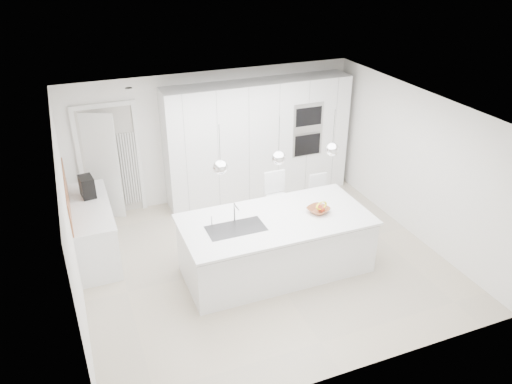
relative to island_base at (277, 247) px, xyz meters
name	(u,v)px	position (x,y,z in m)	size (l,w,h in m)	color
floor	(263,261)	(-0.10, 0.30, -0.43)	(5.50, 5.50, 0.00)	#C3B49A
wall_back	(213,136)	(-0.10, 2.80, 0.82)	(5.50, 5.50, 0.00)	white
wall_left	(70,227)	(-2.85, 0.30, 0.82)	(5.00, 5.00, 0.00)	white
ceiling	(264,111)	(-0.10, 0.30, 2.07)	(5.50, 5.50, 0.00)	white
tall_cabinets	(258,141)	(0.70, 2.50, 0.72)	(3.60, 0.60, 2.30)	white
oven_stack	(308,130)	(1.60, 2.19, 0.92)	(0.62, 0.04, 1.05)	#A5A5A8
doorway_frame	(111,163)	(-2.05, 2.77, 0.59)	(1.11, 0.08, 2.13)	white
hallway_door	(97,167)	(-2.30, 2.72, 0.57)	(0.82, 0.04, 2.00)	white
radiator	(130,169)	(-1.73, 2.76, 0.42)	(0.32, 0.04, 1.40)	white
left_base_cabinets	(94,231)	(-2.55, 1.50, 0.00)	(0.60, 1.80, 0.86)	white
left_worktop	(89,206)	(-2.55, 1.50, 0.45)	(0.62, 1.82, 0.04)	white
oak_backsplash	(67,194)	(-2.84, 1.50, 0.72)	(0.02, 1.80, 0.50)	#A65F34
island_base	(277,247)	(0.00, 0.00, 0.00)	(2.80, 1.20, 0.86)	white
island_worktop	(276,220)	(0.00, 0.05, 0.45)	(2.84, 1.40, 0.04)	white
island_sink	(236,233)	(-0.65, 0.00, 0.39)	(0.84, 0.44, 0.18)	#3F3F42
island_tap	(234,212)	(-0.60, 0.20, 0.62)	(0.02, 0.02, 0.30)	white
pendant_left	(220,167)	(-0.85, 0.00, 1.47)	(0.20, 0.20, 0.20)	white
pendant_mid	(279,158)	(0.00, 0.00, 1.47)	(0.20, 0.20, 0.20)	white
pendant_right	(332,149)	(0.85, 0.00, 1.47)	(0.20, 0.20, 0.20)	white
fruit_bowl	(318,210)	(0.67, -0.02, 0.51)	(0.32, 0.32, 0.08)	#A65F34
espresso_machine	(87,187)	(-2.53, 1.83, 0.64)	(0.20, 0.32, 0.34)	black
bar_stool_left	(277,207)	(0.40, 0.88, 0.16)	(0.39, 0.54, 1.17)	white
bar_stool_right	(320,203)	(1.21, 0.86, 0.08)	(0.33, 0.46, 1.01)	white
apple_a	(319,207)	(0.70, 0.00, 0.54)	(0.09, 0.09, 0.09)	#AC3117
apple_b	(322,209)	(0.72, -0.07, 0.54)	(0.07, 0.07, 0.07)	#AC3117
apple_c	(320,208)	(0.69, -0.03, 0.54)	(0.08, 0.08, 0.08)	#AC3117
banana_bunch	(321,206)	(0.71, -0.05, 0.59)	(0.23, 0.23, 0.03)	yellow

